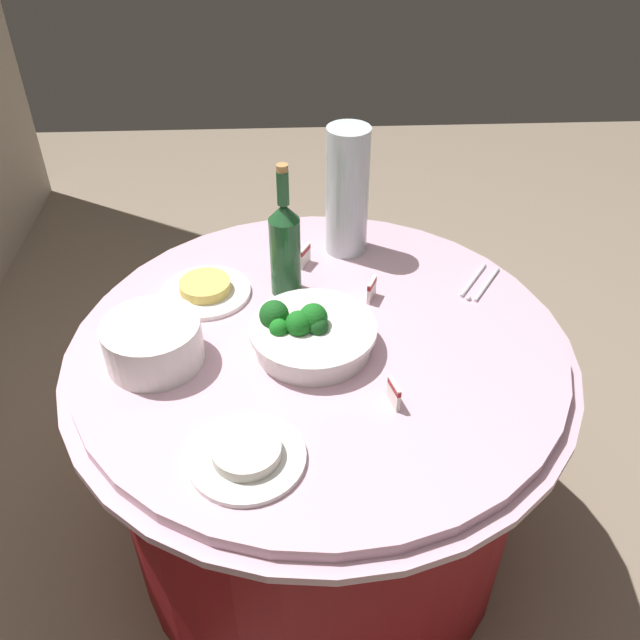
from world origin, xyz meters
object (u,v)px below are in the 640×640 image
at_px(label_placard_mid, 305,255).
at_px(serving_tongs, 479,284).
at_px(wine_bottle, 285,246).
at_px(plate_stack, 153,342).
at_px(label_placard_front, 394,392).
at_px(label_placard_rear, 372,288).
at_px(food_plate_rice, 247,455).
at_px(broccoli_bowl, 310,333).
at_px(decorative_fruit_vase, 347,199).
at_px(food_plate_noodles, 206,290).

bearing_deg(label_placard_mid, serving_tongs, -104.37).
xyz_separation_m(wine_bottle, serving_tongs, (0.00, -0.48, -0.12)).
bearing_deg(plate_stack, wine_bottle, -49.23).
xyz_separation_m(wine_bottle, label_placard_front, (-0.40, -0.21, -0.10)).
height_order(serving_tongs, label_placard_rear, label_placard_rear).
relative_size(wine_bottle, food_plate_rice, 1.53).
relative_size(broccoli_bowl, serving_tongs, 1.78).
distance_m(wine_bottle, label_placard_front, 0.46).
distance_m(broccoli_bowl, decorative_fruit_vase, 0.43).
bearing_deg(food_plate_rice, wine_bottle, -8.29).
xyz_separation_m(decorative_fruit_vase, label_placard_rear, (-0.23, -0.04, -0.12)).
bearing_deg(food_plate_rice, label_placard_front, -65.43).
bearing_deg(label_placard_mid, food_plate_noodles, 115.39).
distance_m(food_plate_rice, label_placard_rear, 0.56).
bearing_deg(label_placard_mid, plate_stack, 136.89).
relative_size(wine_bottle, serving_tongs, 2.14).
bearing_deg(decorative_fruit_vase, food_plate_noodles, 118.12).
relative_size(serving_tongs, label_placard_front, 2.86).
xyz_separation_m(plate_stack, food_plate_rice, (-0.29, -0.21, -0.04)).
bearing_deg(food_plate_noodles, food_plate_rice, -167.13).
bearing_deg(serving_tongs, decorative_fruit_vase, 59.97).
bearing_deg(decorative_fruit_vase, plate_stack, 134.05).
bearing_deg(food_plate_noodles, label_placard_mid, -64.61).
xyz_separation_m(food_plate_rice, label_placard_mid, (0.64, -0.13, 0.02)).
bearing_deg(plate_stack, label_placard_mid, -43.11).
bearing_deg(wine_bottle, serving_tongs, -89.97).
xyz_separation_m(serving_tongs, label_placard_front, (-0.40, 0.27, 0.03)).
distance_m(plate_stack, label_placard_front, 0.52).
xyz_separation_m(wine_bottle, food_plate_rice, (-0.53, 0.08, -0.12)).
relative_size(food_plate_rice, food_plate_noodles, 1.00).
xyz_separation_m(broccoli_bowl, decorative_fruit_vase, (0.41, -0.11, 0.11)).
xyz_separation_m(wine_bottle, decorative_fruit_vase, (0.19, -0.16, 0.02)).
height_order(serving_tongs, food_plate_rice, food_plate_rice).
bearing_deg(decorative_fruit_vase, label_placard_mid, 123.69).
height_order(plate_stack, label_placard_front, plate_stack).
relative_size(decorative_fruit_vase, label_placard_mid, 6.18).
bearing_deg(serving_tongs, wine_bottle, 90.03).
distance_m(plate_stack, decorative_fruit_vase, 0.63).
bearing_deg(label_placard_front, food_plate_noodles, 46.03).
bearing_deg(wine_bottle, label_placard_rear, -102.25).
bearing_deg(food_plate_rice, label_placard_rear, -30.09).
relative_size(serving_tongs, label_placard_rear, 2.86).
bearing_deg(label_placard_mid, broccoli_bowl, -179.89).
relative_size(decorative_fruit_vase, food_plate_rice, 1.55).
xyz_separation_m(serving_tongs, label_placard_mid, (0.11, 0.43, 0.03)).
relative_size(plate_stack, label_placard_front, 3.82).
bearing_deg(broccoli_bowl, serving_tongs, -63.05).
xyz_separation_m(decorative_fruit_vase, food_plate_rice, (-0.72, 0.24, -0.14)).
xyz_separation_m(plate_stack, label_placard_mid, (0.36, -0.33, -0.02)).
height_order(plate_stack, label_placard_mid, plate_stack).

